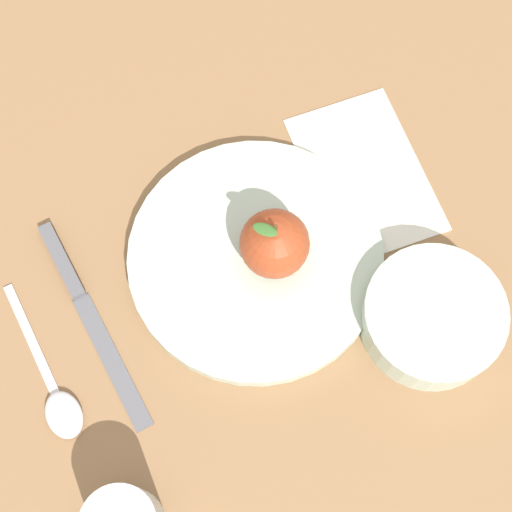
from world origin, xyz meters
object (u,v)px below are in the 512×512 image
Objects in this scene: dinner_plate at (256,259)px; knife at (83,304)px; side_bowl at (433,316)px; linen_napkin at (365,173)px; apple at (274,244)px; spoon at (56,397)px.

dinner_plate reaches higher than knife.
side_bowl is 0.18m from linen_napkin.
apple is 0.58× the size of side_bowl.
apple is at bearing -161.43° from spoon.
knife is at bearing -1.60° from apple.
linen_napkin is at bearing -86.88° from side_bowl.
linen_napkin is (0.01, -0.17, -0.02)m from side_bowl.
apple reaches higher than side_bowl.
knife is at bearing -18.25° from side_bowl.
dinner_plate is 0.18m from side_bowl.
dinner_plate is 1.43× the size of linen_napkin.
apple is (-0.02, 0.00, 0.04)m from dinner_plate.
knife is at bearing 11.54° from linen_napkin.
dinner_plate is 0.18m from knife.
spoon is 0.39m from linen_napkin.
side_bowl is at bearing 93.12° from linen_napkin.
side_bowl is (-0.15, 0.11, 0.02)m from dinner_plate.
side_bowl reaches higher than knife.
dinner_plate is at bearing -159.18° from spoon.
knife is at bearing -0.49° from dinner_plate.
knife is 0.33m from linen_napkin.
knife is 1.28× the size of linen_napkin.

